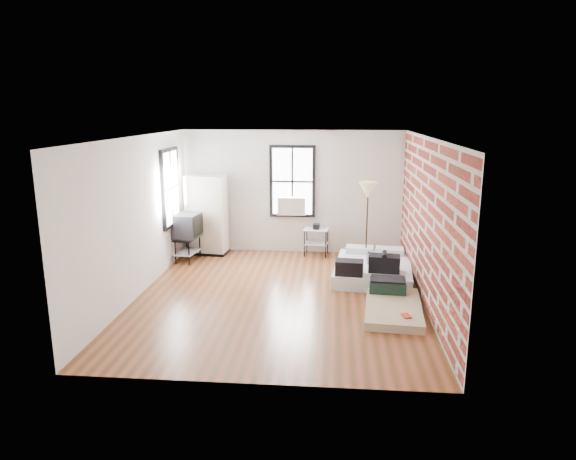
# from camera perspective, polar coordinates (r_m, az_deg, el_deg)

# --- Properties ---
(ground) EXTENTS (6.00, 6.00, 0.00)m
(ground) POSITION_cam_1_polar(r_m,az_deg,el_deg) (9.21, -1.02, -7.38)
(ground) COLOR #573516
(ground) RESTS_ON ground
(room_shell) EXTENTS (5.02, 6.02, 2.80)m
(room_shell) POSITION_cam_1_polar(r_m,az_deg,el_deg) (9.08, 0.63, 3.70)
(room_shell) COLOR silver
(room_shell) RESTS_ON ground
(mattress_main) EXTENTS (1.66, 2.13, 0.64)m
(mattress_main) POSITION_cam_1_polar(r_m,az_deg,el_deg) (10.34, 9.40, -4.20)
(mattress_main) COLOR white
(mattress_main) RESTS_ON ground
(mattress_bare) EXTENTS (1.03, 1.77, 0.37)m
(mattress_bare) POSITION_cam_1_polar(r_m,az_deg,el_deg) (8.81, 11.47, -7.87)
(mattress_bare) COLOR beige
(mattress_bare) RESTS_ON ground
(wardrobe) EXTENTS (0.96, 0.62, 1.80)m
(wardrobe) POSITION_cam_1_polar(r_m,az_deg,el_deg) (11.81, -9.00, 1.64)
(wardrobe) COLOR black
(wardrobe) RESTS_ON ground
(side_table) EXTENTS (0.59, 0.49, 0.72)m
(side_table) POSITION_cam_1_polar(r_m,az_deg,el_deg) (11.63, 3.16, -0.45)
(side_table) COLOR black
(side_table) RESTS_ON ground
(floor_lamp) EXTENTS (0.38, 0.38, 1.79)m
(floor_lamp) POSITION_cam_1_polar(r_m,az_deg,el_deg) (10.74, 8.87, 3.98)
(floor_lamp) COLOR black
(floor_lamp) RESTS_ON ground
(tv_stand) EXTENTS (0.59, 0.79, 1.05)m
(tv_stand) POSITION_cam_1_polar(r_m,az_deg,el_deg) (11.33, -11.15, 0.28)
(tv_stand) COLOR black
(tv_stand) RESTS_ON ground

